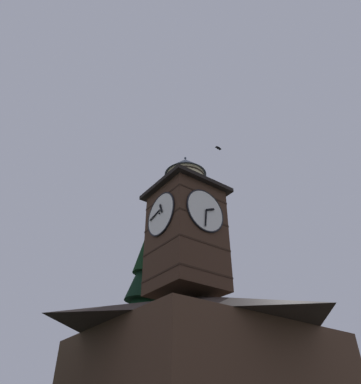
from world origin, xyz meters
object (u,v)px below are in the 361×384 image
object	(u,v)px
clock_tower	(186,225)
flying_bird_high	(218,148)
pine_tree_behind	(140,335)
building_main	(202,369)
moon	(82,318)

from	to	relation	value
clock_tower	flying_bird_high	world-z (taller)	flying_bird_high
clock_tower	pine_tree_behind	size ratio (longest dim) A/B	0.66
building_main	clock_tower	world-z (taller)	clock_tower
clock_tower	pine_tree_behind	world-z (taller)	clock_tower
moon	building_main	bearing A→B (deg)	77.05
building_main	clock_tower	xyz separation A→B (m)	(0.76, -0.16, 7.59)
clock_tower	flying_bird_high	distance (m)	7.93
building_main	flying_bird_high	distance (m)	15.10
pine_tree_behind	flying_bird_high	xyz separation A→B (m)	(-1.20, 7.85, 12.01)
building_main	flying_bird_high	xyz separation A→B (m)	(-2.21, 0.01, 14.94)
clock_tower	moon	size ratio (longest dim) A/B	6.32
moon	flying_bird_high	distance (m)	41.18
clock_tower	moon	world-z (taller)	clock_tower
moon	flying_bird_high	xyz separation A→B (m)	(7.09, 40.42, 3.39)
building_main	flying_bird_high	size ratio (longest dim) A/B	21.22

